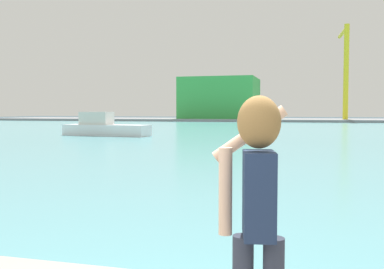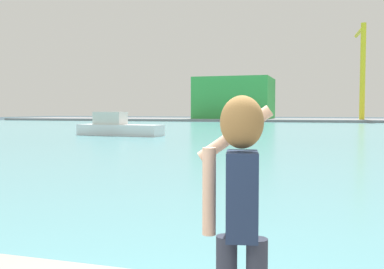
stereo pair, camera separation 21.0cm
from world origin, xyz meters
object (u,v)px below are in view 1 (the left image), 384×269
at_px(warehouse_left, 220,98).
at_px(person_photographer, 257,199).
at_px(port_crane, 345,63).
at_px(boat_moored, 104,127).

bearing_deg(warehouse_left, person_photographer, -78.36).
bearing_deg(person_photographer, warehouse_left, 0.72).
height_order(person_photographer, warehouse_left, warehouse_left).
distance_m(warehouse_left, port_crane, 27.11).
height_order(boat_moored, warehouse_left, warehouse_left).
distance_m(boat_moored, port_crane, 62.90).
xyz_separation_m(boat_moored, warehouse_left, (-2.37, 61.63, 4.21)).
xyz_separation_m(warehouse_left, port_crane, (25.95, -4.32, 6.57)).
relative_size(boat_moored, port_crane, 0.43).
relative_size(warehouse_left, port_crane, 0.88).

